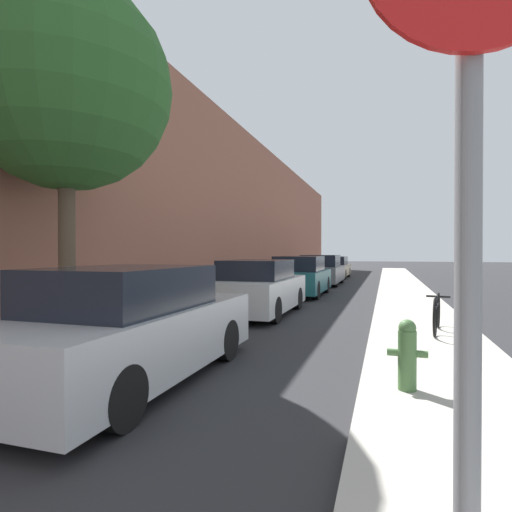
# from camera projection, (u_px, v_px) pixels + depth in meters

# --- Properties ---
(ground_plane) EXTENTS (120.00, 120.00, 0.00)m
(ground_plane) POSITION_uv_depth(u_px,v_px,m) (322.00, 298.00, 14.71)
(ground_plane) COLOR #28282B
(sidewalk_left) EXTENTS (2.00, 52.00, 0.12)m
(sidewalk_left) POSITION_uv_depth(u_px,v_px,m) (245.00, 294.00, 15.58)
(sidewalk_left) COLOR #ADA89E
(sidewalk_left) RESTS_ON ground
(sidewalk_right) EXTENTS (2.00, 52.00, 0.12)m
(sidewalk_right) POSITION_uv_depth(u_px,v_px,m) (408.00, 299.00, 13.83)
(sidewalk_right) COLOR #ADA89E
(sidewalk_right) RESTS_ON ground
(building_facade_left) EXTENTS (0.70, 52.00, 7.18)m
(building_facade_left) POSITION_uv_depth(u_px,v_px,m) (212.00, 202.00, 15.95)
(building_facade_left) COLOR #9E604C
(building_facade_left) RESTS_ON ground
(parked_car_silver) EXTENTS (1.69, 4.16, 1.45)m
(parked_car_silver) POSITION_uv_depth(u_px,v_px,m) (132.00, 328.00, 5.17)
(parked_car_silver) COLOR black
(parked_car_silver) RESTS_ON ground
(parked_car_white) EXTENTS (1.72, 4.02, 1.43)m
(parked_car_white) POSITION_uv_depth(u_px,v_px,m) (258.00, 289.00, 10.76)
(parked_car_white) COLOR black
(parked_car_white) RESTS_ON ground
(parked_car_teal) EXTENTS (1.80, 4.03, 1.48)m
(parked_car_teal) POSITION_uv_depth(u_px,v_px,m) (300.00, 277.00, 15.47)
(parked_car_teal) COLOR black
(parked_car_teal) RESTS_ON ground
(parked_car_grey) EXTENTS (1.92, 4.35, 1.49)m
(parked_car_grey) POSITION_uv_depth(u_px,v_px,m) (321.00, 271.00, 20.61)
(parked_car_grey) COLOR black
(parked_car_grey) RESTS_ON ground
(parked_car_champagne) EXTENTS (1.77, 4.68, 1.36)m
(parked_car_champagne) POSITION_uv_depth(u_px,v_px,m) (334.00, 268.00, 26.00)
(parked_car_champagne) COLOR black
(parked_car_champagne) RESTS_ON ground
(street_tree_near) EXTENTS (3.41, 3.41, 5.94)m
(street_tree_near) POSITION_uv_depth(u_px,v_px,m) (66.00, 87.00, 6.73)
(street_tree_near) COLOR brown
(street_tree_near) RESTS_ON sidewalk_left
(fire_hydrant) EXTENTS (0.42, 0.20, 0.77)m
(fire_hydrant) POSITION_uv_depth(u_px,v_px,m) (407.00, 354.00, 4.51)
(fire_hydrant) COLOR #47703D
(fire_hydrant) RESTS_ON sidewalk_right
(traffic_sign_post) EXTENTS (0.72, 0.14, 2.88)m
(traffic_sign_post) POSITION_uv_depth(u_px,v_px,m) (472.00, 103.00, 1.10)
(traffic_sign_post) COLOR gray
(traffic_sign_post) RESTS_ON sidewalk_right
(bicycle) EXTENTS (0.45, 1.71, 0.70)m
(bicycle) POSITION_uv_depth(u_px,v_px,m) (437.00, 313.00, 7.75)
(bicycle) COLOR black
(bicycle) RESTS_ON sidewalk_right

